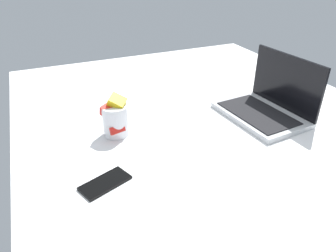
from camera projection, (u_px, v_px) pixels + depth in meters
The scene contains 4 objects.
bed_mattress at pixel (210, 142), 125.14cm from camera, with size 180.00×140.00×18.00cm, color white.
laptop at pixel (267, 105), 122.89cm from camera, with size 34.78×25.64×23.00cm.
snack_cup at pixel (115, 119), 109.58cm from camera, with size 9.97×9.96×15.06cm.
cell_phone at pixel (105, 183), 88.93cm from camera, with size 6.80×14.00×0.80cm, color black.
Camera 1 is at (90.34, -57.44, 76.14)cm, focal length 34.12 mm.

